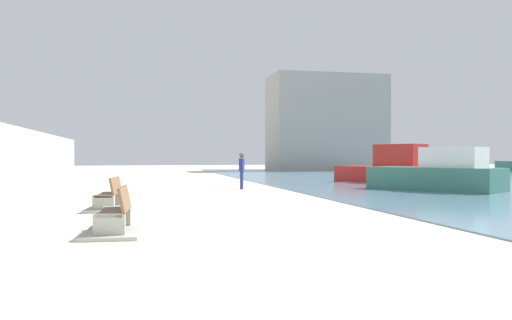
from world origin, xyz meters
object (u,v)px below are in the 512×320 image
Objects in this scene: bench_near at (115,222)px; person_walking at (242,168)px; boat_distant at (391,169)px; boat_mid_bay at (439,174)px; bench_far at (109,202)px.

person_walking reaches higher than bench_near.
boat_mid_bay is at bearing -99.21° from boat_distant.
bench_near is 5.02m from bench_far.
bench_near is at bearing -111.74° from person_walking.
bench_far is 19.40m from boat_distant.
person_walking is at bearing 159.33° from boat_mid_bay.
bench_far is at bearing -159.90° from boat_mid_bay.
boat_mid_bay is (14.15, 5.18, 0.53)m from bench_far.
bench_near is 0.98× the size of bench_far.
bench_near is 14.42m from person_walking.
bench_near is at bearing -85.90° from bench_far.
boat_distant is at bearing 48.74° from bench_near.
person_walking is (5.33, 13.38, 0.79)m from bench_near.
boat_mid_bay is at bearing -20.67° from person_walking.
bench_near is 17.15m from boat_mid_bay.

